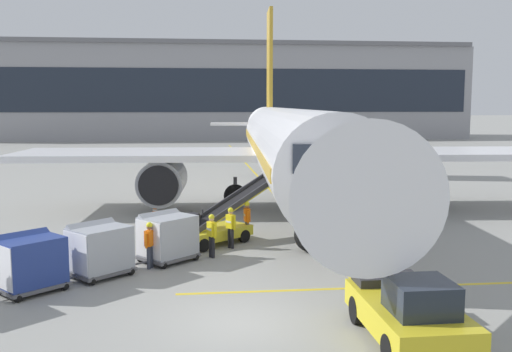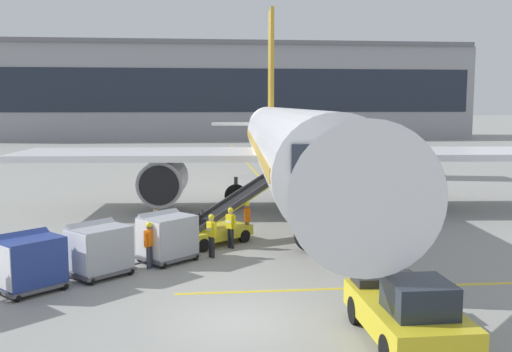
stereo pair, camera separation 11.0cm
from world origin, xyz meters
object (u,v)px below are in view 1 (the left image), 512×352
Objects in this scene: ground_crew_marshaller at (247,218)px; baggage_cart_third at (29,261)px; parked_airplane at (288,145)px; ground_crew_by_loader at (212,233)px; belt_loader at (217,224)px; ground_crew_by_carts at (231,225)px; pushback_tug at (409,311)px; safety_cone_wingtip at (199,221)px; ground_crew_wingwalker at (150,242)px; safety_cone_engine_keepout at (155,211)px; baggage_cart_second at (99,248)px; baggage_cart_lead at (167,236)px.

baggage_cart_third is at bearing -139.75° from ground_crew_marshaller.
parked_airplane is 11.71m from ground_crew_by_loader.
belt_loader is 1.15m from ground_crew_by_carts.
belt_loader is 1.13× the size of pushback_tug.
baggage_cart_third reaches higher than safety_cone_wingtip.
parked_airplane reaches higher than belt_loader.
ground_crew_marshaller is (-3.06, -7.50, -2.71)m from parked_airplane.
safety_cone_engine_keepout is at bearing 92.36° from ground_crew_wingwalker.
ground_crew_by_carts is (4.89, 3.57, -0.00)m from baggage_cart_second.
belt_loader is 8.78m from baggage_cart_third.
ground_crew_by_loader is 1.00× the size of ground_crew_marshaller.
safety_cone_wingtip is (-0.77, 3.47, -0.54)m from belt_loader.
baggage_cart_third is at bearing -143.53° from ground_crew_by_carts.
belt_loader is at bearing -119.11° from parked_airplane.
ground_crew_by_carts reaches higher than safety_cone_wingtip.
ground_crew_wingwalker is (-7.04, 7.63, 0.17)m from pushback_tug.
belt_loader is 1.94× the size of baggage_cart_lead.
belt_loader reaches higher than ground_crew_marshaller.
safety_cone_wingtip is at bearing 65.97° from baggage_cart_second.
safety_cone_wingtip is (-1.30, 4.47, -0.70)m from ground_crew_by_carts.
safety_cone_engine_keepout is (-3.58, 7.19, -0.64)m from ground_crew_by_carts.
safety_cone_wingtip is at bearing 94.42° from ground_crew_by_loader.
parked_airplane is 67.70× the size of safety_cone_wingtip.
ground_crew_marshaller is (5.71, 5.00, -0.00)m from baggage_cart_second.
baggage_cart_second is 3.49× the size of safety_cone_engine_keepout.
parked_airplane is 8.37m from safety_cone_engine_keepout.
safety_cone_engine_keepout is at bearing 75.03° from baggage_cart_third.
belt_loader is 2.46m from ground_crew_by_loader.
ground_crew_by_carts is at bearing 36.47° from baggage_cart_third.
parked_airplane is 12.83m from baggage_cart_lead.
ground_crew_by_loader is (1.74, 0.38, -0.00)m from baggage_cart_lead.
ground_crew_by_loader and ground_crew_by_carts have the same top height.
safety_cone_engine_keepout is at bearing 107.64° from ground_crew_by_loader.
pushback_tug is at bearing -53.07° from baggage_cart_lead.
ground_crew_marshaller is at bearing 41.21° from baggage_cart_second.
ground_crew_marshaller is 2.37× the size of safety_cone_engine_keepout.
ground_crew_by_loader is 5.96m from safety_cone_wingtip.
pushback_tug is at bearing -70.83° from safety_cone_wingtip.
ground_crew_by_carts is (6.86, 5.07, -0.00)m from baggage_cart_third.
safety_cone_engine_keepout is (-4.41, 5.75, -0.64)m from ground_crew_marshaller.
baggage_cart_second is at bearing -114.03° from safety_cone_wingtip.
safety_cone_engine_keepout is at bearing 127.48° from ground_crew_marshaller.
parked_airplane is 13.92m from ground_crew_wingwalker.
parked_airplane reaches higher than baggage_cart_second.
pushback_tug is at bearing -26.35° from baggage_cart_third.
ground_crew_by_loader is 1.00× the size of ground_crew_wingwalker.
ground_crew_marshaller is 1.00× the size of ground_crew_wingwalker.
parked_airplane reaches higher than safety_cone_wingtip.
baggage_cart_second reaches higher than ground_crew_marshaller.
baggage_cart_lead reaches higher than pushback_tug.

